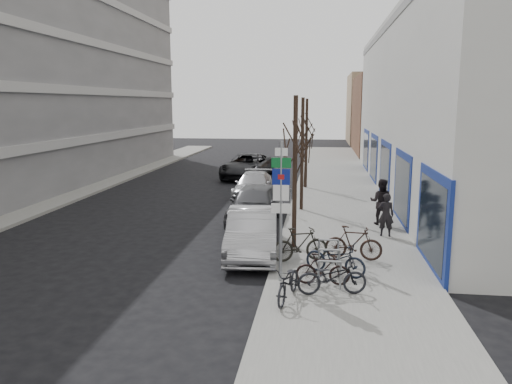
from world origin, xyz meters
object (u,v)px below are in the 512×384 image
(meter_mid, at_px, (290,199))
(parked_car_front, at_px, (252,233))
(bike_mid_inner, at_px, (300,244))
(parked_car_mid, at_px, (255,204))
(tree_mid, at_px, (303,127))
(bike_far_curb, at_px, (332,274))
(bike_rack, at_px, (329,259))
(tree_near, at_px, (295,136))
(lane_car, at_px, (247,166))
(meter_front, at_px, (280,229))
(bike_near_left, at_px, (289,279))
(parked_car_back, at_px, (254,185))
(highway_sign_pole, at_px, (281,203))
(pedestrian_near, at_px, (386,215))
(meter_back, at_px, (296,181))
(pedestrian_far, at_px, (381,201))
(tree_far, at_px, (307,122))
(bike_mid_curb, at_px, (335,256))
(bike_near_right, at_px, (323,269))
(bike_far_inner, at_px, (353,243))

(meter_mid, relative_size, parked_car_front, 0.26)
(bike_mid_inner, bearing_deg, parked_car_mid, 1.99)
(tree_mid, height_order, bike_far_curb, tree_mid)
(bike_rack, xyz_separation_m, tree_near, (-1.20, 2.90, 3.44))
(tree_near, height_order, lane_car, tree_near)
(meter_mid, bearing_deg, tree_mid, 73.30)
(meter_front, xyz_separation_m, bike_near_left, (0.58, -4.40, -0.21))
(bike_far_curb, bearing_deg, parked_car_back, 4.67)
(highway_sign_pole, xyz_separation_m, pedestrian_near, (3.63, 5.46, -1.46))
(tree_mid, bearing_deg, parked_car_front, -101.17)
(meter_front, relative_size, meter_back, 1.00)
(tree_mid, bearing_deg, lane_car, 111.37)
(bike_rack, bearing_deg, parked_car_mid, 114.01)
(meter_front, distance_m, parked_car_mid, 4.93)
(tree_near, bearing_deg, pedestrian_far, 48.36)
(meter_back, xyz_separation_m, bike_far_curb, (1.71, -14.88, -0.19))
(tree_far, xyz_separation_m, lane_car, (-4.25, 4.37, -3.25))
(meter_front, relative_size, bike_far_curb, 0.67)
(tree_far, height_order, parked_car_front, tree_far)
(pedestrian_far, bearing_deg, meter_back, -44.08)
(tree_far, height_order, meter_mid, tree_far)
(highway_sign_pole, bearing_deg, meter_back, 91.02)
(bike_near_left, xyz_separation_m, bike_mid_inner, (0.15, 3.30, 0.02))
(meter_mid, xyz_separation_m, pedestrian_near, (3.88, -3.05, 0.08))
(meter_front, xyz_separation_m, parked_car_front, (-0.96, -0.16, -0.12))
(bike_near_left, bearing_deg, bike_mid_curb, 70.95)
(meter_back, xyz_separation_m, parked_car_front, (-0.96, -11.16, -0.12))
(bike_rack, distance_m, parked_car_mid, 7.77)
(bike_near_right, height_order, bike_mid_inner, bike_mid_inner)
(bike_far_inner, bearing_deg, tree_near, 66.45)
(bike_near_left, relative_size, lane_car, 0.30)
(tree_near, bearing_deg, highway_sign_pole, -93.26)
(meter_mid, bearing_deg, highway_sign_pole, -88.32)
(meter_front, bearing_deg, bike_near_right, -65.27)
(highway_sign_pole, bearing_deg, tree_mid, 88.86)
(tree_near, bearing_deg, pedestrian_near, 29.63)
(tree_near, xyz_separation_m, meter_back, (-0.45, 10.50, -3.19))
(meter_mid, height_order, parked_car_mid, parked_car_mid)
(meter_mid, height_order, bike_mid_curb, meter_mid)
(bike_mid_curb, height_order, parked_car_back, parked_car_back)
(bike_rack, height_order, pedestrian_near, pedestrian_near)
(bike_far_curb, bearing_deg, pedestrian_near, -30.01)
(tree_far, relative_size, parked_car_back, 1.14)
(bike_rack, xyz_separation_m, meter_back, (-1.65, 13.40, 0.26))
(pedestrian_far, bearing_deg, parked_car_front, 58.41)
(bike_mid_curb, bearing_deg, tree_far, 29.81)
(parked_car_front, relative_size, parked_car_back, 1.00)
(bike_far_inner, distance_m, parked_car_back, 12.18)
(bike_mid_inner, bearing_deg, tree_near, -9.26)
(meter_front, xyz_separation_m, bike_mid_inner, (0.73, -1.10, -0.19))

